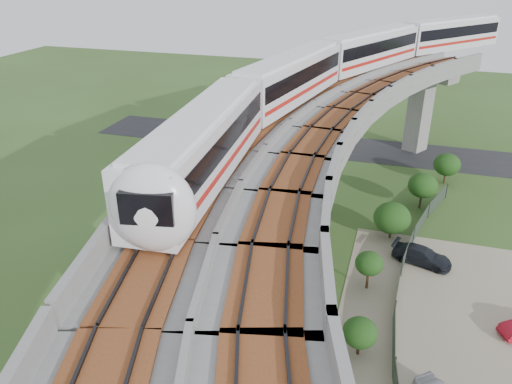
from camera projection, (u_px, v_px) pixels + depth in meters
ground at (265, 295)px, 33.87m from camera, size 160.00×160.00×0.00m
dirt_lot at (491, 360)px, 28.44m from camera, size 18.00×26.00×0.04m
asphalt_road at (335, 147)px, 59.70m from camera, size 60.00×8.00×0.03m
viaduct at (330, 181)px, 28.93m from camera, size 19.58×73.98×11.40m
metro_train at (354, 66)px, 42.44m from camera, size 21.29×58.71×3.64m
fence at (416, 314)px, 30.97m from camera, size 3.87×38.73×1.50m
tree_0 at (447, 165)px, 49.37m from camera, size 2.61×2.61×3.15m
tree_1 at (423, 185)px, 44.45m from camera, size 2.60×2.60×3.37m
tree_2 at (392, 218)px, 39.86m from camera, size 2.96×2.96×3.11m
tree_3 at (369, 264)px, 33.68m from camera, size 1.92×1.92×2.86m
tree_4 at (360, 333)px, 28.22m from camera, size 2.02×2.02×2.45m
car_dark at (422, 256)px, 37.07m from camera, size 4.65×2.86×1.26m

